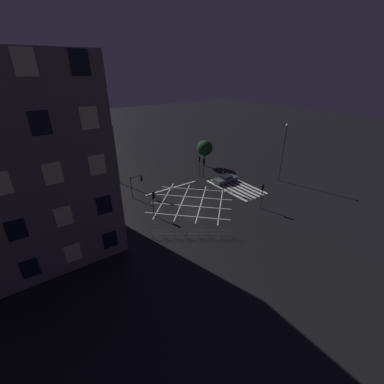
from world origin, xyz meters
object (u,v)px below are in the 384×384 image
traffic_light_sw_cross (262,191)px  waiting_car (226,179)px  traffic_light_median_south (224,174)px  traffic_light_se_main (204,164)px  traffic_light_se_cross (199,162)px  traffic_light_median_north (153,199)px  street_lamp_east (284,146)px  street_tree_near (205,148)px  traffic_light_ne_cross (137,181)px  street_lamp_west (115,144)px

traffic_light_sw_cross → waiting_car: (9.63, -2.22, -2.10)m
traffic_light_sw_cross → traffic_light_median_south: size_ratio=0.96×
traffic_light_se_main → traffic_light_se_cross: 0.87m
traffic_light_median_north → street_lamp_east: bearing=-4.9°
traffic_light_median_north → traffic_light_se_main: bearing=26.9°
street_tree_near → traffic_light_se_cross: bearing=132.2°
traffic_light_sw_cross → street_tree_near: bearing=-103.2°
traffic_light_median_south → traffic_light_se_main: bearing=-98.8°
street_lamp_east → street_tree_near: size_ratio=1.86×
traffic_light_se_cross → traffic_light_median_south: 7.05m
waiting_car → traffic_light_ne_cross: bearing=-14.8°
street_lamp_east → waiting_car: size_ratio=2.27×
traffic_light_se_cross → street_lamp_east: 14.40m
traffic_light_ne_cross → traffic_light_se_main: bearing=1.3°
traffic_light_ne_cross → traffic_light_se_cross: size_ratio=0.90×
traffic_light_ne_cross → traffic_light_median_north: size_ratio=0.95×
traffic_light_median_north → street_lamp_west: size_ratio=0.36×
waiting_car → street_lamp_east: bearing=149.3°
street_tree_near → traffic_light_ne_cross: bearing=105.9°
traffic_light_ne_cross → street_tree_near: (4.69, -16.43, 1.25)m
traffic_light_se_cross → traffic_light_sw_cross: bearing=89.3°
traffic_light_sw_cross → street_lamp_east: street_lamp_east is taller
traffic_light_median_north → street_tree_near: size_ratio=0.68×
street_lamp_east → street_tree_near: street_lamp_east is taller
traffic_light_sw_cross → traffic_light_ne_cross: size_ratio=1.11×
street_lamp_east → traffic_light_ne_cross: bearing=69.0°
traffic_light_sw_cross → street_lamp_east: size_ratio=0.39×
traffic_light_ne_cross → waiting_car: traffic_light_ne_cross is taller
traffic_light_sw_cross → traffic_light_se_main: traffic_light_sw_cross is taller
traffic_light_se_main → street_tree_near: (4.39, -3.60, 1.23)m
traffic_light_se_cross → traffic_light_ne_cross: bearing=4.6°
street_lamp_west → waiting_car: (-10.18, -14.99, -6.18)m
traffic_light_se_cross → street_lamp_east: (-9.62, -10.13, 3.49)m
traffic_light_se_main → traffic_light_median_south: (-6.32, 0.98, 0.33)m
traffic_light_se_main → waiting_car: bearing=21.1°
traffic_light_sw_cross → street_lamp_east: 11.90m
traffic_light_se_cross → waiting_car: bearing=113.1°
traffic_light_se_cross → traffic_light_se_main: bearing=123.8°
traffic_light_sw_cross → traffic_light_median_north: traffic_light_sw_cross is taller
traffic_light_se_cross → waiting_car: 5.63m
street_lamp_west → street_lamp_east: bearing=-123.0°
traffic_light_ne_cross → street_lamp_west: 7.72m
traffic_light_sw_cross → traffic_light_se_cross: traffic_light_sw_cross is taller
street_lamp_west → street_tree_near: (-1.69, -17.00, -3.07)m
traffic_light_sw_cross → traffic_light_se_main: (13.74, -0.64, -0.22)m
street_lamp_east → waiting_car: (4.81, 8.08, -5.59)m
traffic_light_median_north → street_lamp_west: street_lamp_west is taller
street_lamp_west → street_tree_near: bearing=-95.7°
traffic_light_ne_cross → traffic_light_median_north: (-6.61, 0.77, 0.09)m
street_lamp_west → traffic_light_median_north: bearing=179.1°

